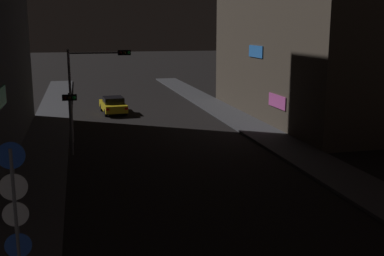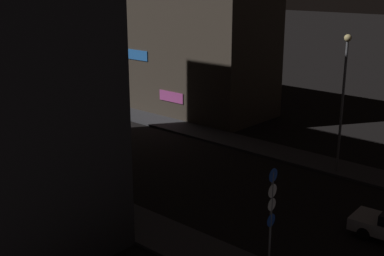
{
  "view_description": "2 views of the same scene",
  "coord_description": "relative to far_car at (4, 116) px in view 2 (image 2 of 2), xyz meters",
  "views": [
    {
      "loc": [
        -4.95,
        1.11,
        7.05
      ],
      "look_at": [
        -0.58,
        19.09,
        3.12
      ],
      "focal_mm": 43.91,
      "sensor_mm": 36.0,
      "label": 1
    },
    {
      "loc": [
        -22.85,
        0.65,
        12.15
      ],
      "look_at": [
        0.06,
        21.19,
        3.05
      ],
      "focal_mm": 47.96,
      "sensor_mm": 36.0,
      "label": 2
    }
  ],
  "objects": [
    {
      "name": "sidewalk_left",
      "position": [
        -4.94,
        -8.53,
        -0.66
      ],
      "size": [
        2.8,
        68.53,
        0.15
      ],
      "primitive_type": "cube",
      "color": "#424247",
      "rests_on": "ground_plane"
    },
    {
      "name": "sidewalk_right",
      "position": [
        9.29,
        -8.53,
        -0.66
      ],
      "size": [
        2.8,
        68.53,
        0.15
      ],
      "primitive_type": "cube",
      "color": "#424247",
      "rests_on": "ground_plane"
    },
    {
      "name": "traffic_light_overhead",
      "position": [
        -1.91,
        -9.76,
        3.42
      ],
      "size": [
        3.9,
        0.42,
        5.82
      ],
      "color": "slate",
      "rests_on": "ground_plane"
    },
    {
      "name": "street_lamp_near_block",
      "position": [
        8.56,
        -26.47,
        4.87
      ],
      "size": [
        0.45,
        0.45,
        8.71
      ],
      "color": "slate",
      "rests_on": "sidewalk_right"
    },
    {
      "name": "traffic_light_left_kerb",
      "position": [
        -3.29,
        -13.01,
        1.83
      ],
      "size": [
        0.8,
        0.42,
        3.55
      ],
      "color": "slate",
      "rests_on": "ground_plane"
    },
    {
      "name": "far_car",
      "position": [
        0.0,
        0.0,
        0.0
      ],
      "size": [
        2.11,
        4.57,
        1.42
      ],
      "color": "yellow",
      "rests_on": "ground_plane"
    },
    {
      "name": "sign_pole_left",
      "position": [
        -4.2,
        -29.75,
        2.19
      ],
      "size": [
        0.58,
        0.1,
        4.63
      ],
      "color": "slate",
      "rests_on": "sidewalk_left"
    },
    {
      "name": "building_facade_right",
      "position": [
        14.44,
        -5.31,
        5.05
      ],
      "size": [
        7.58,
        21.58,
        11.57
      ],
      "color": "#473D33",
      "rests_on": "ground_plane"
    }
  ]
}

